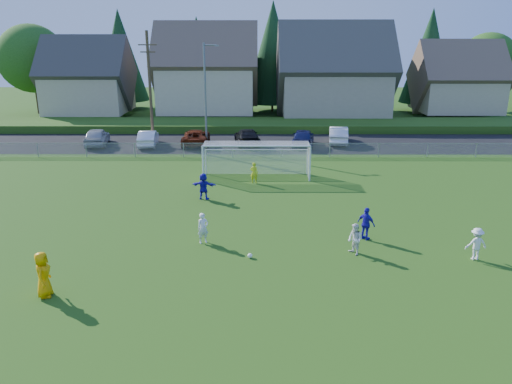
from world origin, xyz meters
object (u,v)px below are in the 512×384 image
referee (43,275)px  car_d (247,137)px  player_white_c (476,244)px  car_a (97,137)px  car_f (338,135)px  player_blue_a (366,224)px  soccer_goal (256,154)px  car_b (148,138)px  player_white_a (203,228)px  player_blue_b (204,186)px  car_e (303,137)px  soccer_ball (250,256)px  goalkeeper (254,173)px  car_c (196,137)px  player_white_b (355,239)px

referee → car_d: referee is taller
player_white_c → car_a: car_a is taller
car_f → player_blue_a: bearing=92.3°
soccer_goal → player_white_c: bearing=-54.2°
car_a → car_b: 4.73m
player_white_a → player_blue_b: size_ratio=0.92×
referee → car_e: 29.90m
soccer_ball → car_b: size_ratio=0.05×
player_white_a → car_d: size_ratio=0.30×
car_b → car_e: car_e is taller
goalkeeper → soccer_goal: bearing=-88.8°
player_white_c → car_c: size_ratio=0.29×
goalkeeper → car_d: (-0.71, 12.38, 0.01)m
player_white_a → player_blue_b: player_blue_b is taller
player_blue_b → goalkeeper: 4.63m
soccer_ball → car_b: 25.68m
soccer_ball → goalkeeper: size_ratio=0.15×
player_blue_a → player_blue_b: player_blue_a is taller
player_white_b → player_blue_a: player_blue_a is taller
player_white_b → car_b: (-14.33, 23.40, -0.02)m
referee → car_d: 28.71m
soccer_goal → referee: bearing=-115.4°
player_white_c → player_blue_b: (-13.01, 8.57, 0.07)m
player_white_a → car_a: (-12.01, 22.35, 0.04)m
car_d → car_f: size_ratio=1.05×
car_c → car_d: 4.68m
player_white_b → goalkeeper: bearing=174.6°
player_white_a → car_c: bearing=70.9°
player_blue_b → car_b: player_blue_b is taller
soccer_ball → referee: bearing=-156.0°
car_d → car_f: 8.46m
player_white_a → car_a: car_a is taller
player_blue_b → soccer_goal: 6.03m
car_b → car_a: bearing=-8.5°
referee → goalkeeper: (7.90, 15.42, -0.19)m
player_white_a → player_blue_a: (7.92, 0.44, 0.07)m
referee → car_e: bearing=-32.1°
player_blue_a → goalkeeper: player_blue_a is taller
car_b → soccer_goal: (9.82, -10.31, 0.92)m
player_blue_a → car_e: (-1.20, 21.65, -0.03)m
car_a → car_b: car_a is taller
car_b → car_d: bearing=177.9°
player_white_a → car_e: bearing=46.4°
soccer_goal → car_d: bearing=94.6°
player_blue_a → soccer_goal: soccer_goal is taller
player_blue_a → car_f: bearing=-50.2°
car_c → car_d: size_ratio=1.01×
car_a → player_white_a: bearing=110.3°
car_a → car_e: 18.73m
player_blue_a → car_c: (-10.94, 22.17, -0.12)m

